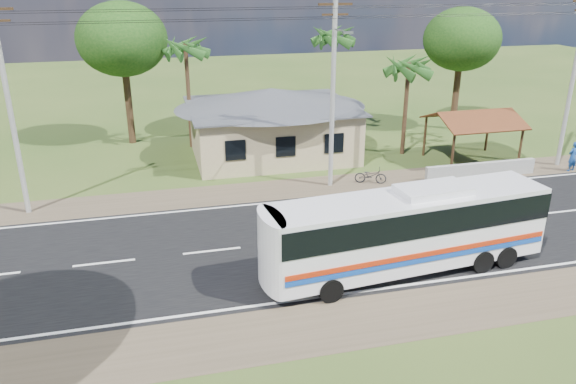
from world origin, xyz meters
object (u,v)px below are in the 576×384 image
waiting_shed (474,119)px  motorcycle (371,175)px  coach_bus (409,225)px  person (573,156)px

waiting_shed → motorcycle: waiting_shed is taller
coach_bus → person: coach_bus is taller
waiting_shed → coach_bus: coach_bus is taller
person → waiting_shed: bearing=-44.9°
motorcycle → person: person is taller
waiting_shed → coach_bus: bearing=-129.8°
coach_bus → waiting_shed: bearing=44.9°
coach_bus → motorcycle: bearing=71.0°
coach_bus → person: size_ratio=6.32×
waiting_shed → coach_bus: 15.73m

